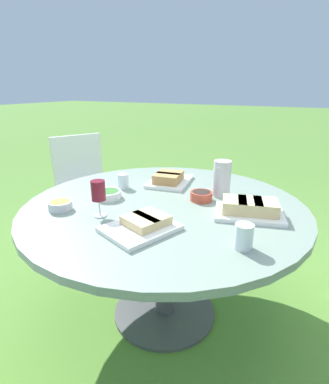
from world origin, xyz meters
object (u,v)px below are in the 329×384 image
object	(u,v)px
water_pitcher	(222,179)
chair_far_back	(84,179)
wine_glass	(98,192)
dining_table	(164,220)

from	to	relation	value
water_pitcher	chair_far_back	bearing A→B (deg)	-104.29
chair_far_back	wine_glass	xyz separation A→B (m)	(0.87, 0.91, 0.30)
dining_table	water_pitcher	distance (m)	0.39
dining_table	chair_far_back	world-z (taller)	chair_far_back
dining_table	water_pitcher	size ratio (longest dim) A/B	7.29
dining_table	wine_glass	distance (m)	0.41
dining_table	chair_far_back	xyz separation A→B (m)	(-0.58, -1.10, -0.09)
water_pitcher	wine_glass	bearing A→B (deg)	-38.00
chair_far_back	wine_glass	world-z (taller)	chair_far_back
wine_glass	water_pitcher	bearing A→B (deg)	142.00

